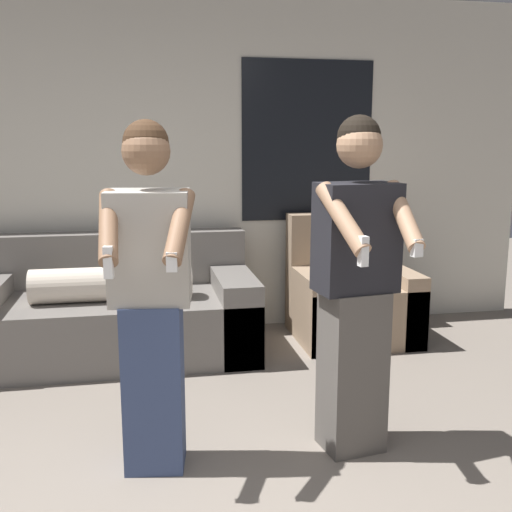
{
  "coord_description": "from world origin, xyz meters",
  "views": [
    {
      "loc": [
        -0.2,
        -1.8,
        1.52
      ],
      "look_at": [
        0.32,
        0.9,
        1.01
      ],
      "focal_mm": 42.0,
      "sensor_mm": 36.0,
      "label": 1
    }
  ],
  "objects": [
    {
      "name": "wall_back",
      "position": [
        0.02,
        3.08,
        1.35
      ],
      "size": [
        6.18,
        0.07,
        2.7
      ],
      "color": "beige",
      "rests_on": "ground_plane"
    },
    {
      "name": "couch",
      "position": [
        -0.42,
        2.55,
        0.31
      ],
      "size": [
        2.02,
        1.0,
        0.85
      ],
      "color": "slate",
      "rests_on": "ground_plane"
    },
    {
      "name": "armchair",
      "position": [
        1.42,
        2.6,
        0.33
      ],
      "size": [
        0.9,
        0.81,
        0.97
      ],
      "color": "#937A60",
      "rests_on": "ground_plane"
    },
    {
      "name": "person_left",
      "position": [
        -0.17,
        0.89,
        0.84
      ],
      "size": [
        0.43,
        0.49,
        1.63
      ],
      "color": "#384770",
      "rests_on": "ground_plane"
    },
    {
      "name": "person_right",
      "position": [
        0.81,
        0.88,
        0.85
      ],
      "size": [
        0.45,
        0.5,
        1.66
      ],
      "color": "#56514C",
      "rests_on": "ground_plane"
    }
  ]
}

